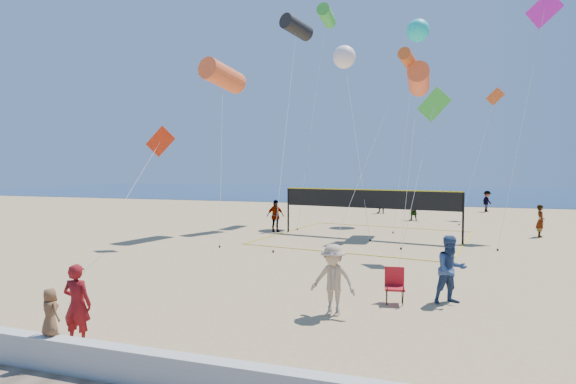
% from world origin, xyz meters
% --- Properties ---
extents(ground, '(120.00, 120.00, 0.00)m').
position_xyz_m(ground, '(0.00, 0.00, 0.00)').
color(ground, tan).
rests_on(ground, ground).
extents(ocean, '(140.00, 50.00, 0.03)m').
position_xyz_m(ocean, '(0.00, 62.00, 0.01)').
color(ocean, '#102A4D').
rests_on(ocean, ground).
extents(seawall, '(32.00, 0.30, 0.60)m').
position_xyz_m(seawall, '(0.00, -3.00, 0.30)').
color(seawall, beige).
rests_on(seawall, ground).
extents(woman, '(0.67, 0.48, 1.72)m').
position_xyz_m(woman, '(-2.96, -1.91, 0.86)').
color(woman, maroon).
rests_on(woman, ground).
extents(toddler, '(0.49, 0.38, 0.89)m').
position_xyz_m(toddler, '(-2.64, -2.93, 1.04)').
color(toddler, brown).
rests_on(toddler, seawall).
extents(bystander_a, '(1.14, 1.06, 1.88)m').
position_xyz_m(bystander_a, '(4.65, 3.55, 0.94)').
color(bystander_a, navy).
rests_on(bystander_a, ground).
extents(bystander_b, '(1.25, 0.83, 1.81)m').
position_xyz_m(bystander_b, '(1.78, 1.57, 0.91)').
color(bystander_b, tan).
rests_on(bystander_b, ground).
extents(far_person_0, '(1.09, 1.12, 1.88)m').
position_xyz_m(far_person_0, '(-4.53, 15.19, 0.94)').
color(far_person_0, gray).
rests_on(far_person_0, ground).
extents(far_person_1, '(1.47, 0.72, 1.52)m').
position_xyz_m(far_person_1, '(2.96, 23.78, 0.76)').
color(far_person_1, gray).
rests_on(far_person_1, ground).
extents(far_person_2, '(0.43, 0.64, 1.75)m').
position_xyz_m(far_person_2, '(9.79, 17.76, 0.87)').
color(far_person_2, gray).
rests_on(far_person_2, ground).
extents(far_person_3, '(1.02, 0.89, 1.77)m').
position_xyz_m(far_person_3, '(0.26, 28.04, 0.88)').
color(far_person_3, gray).
rests_on(far_person_3, ground).
extents(far_person_4, '(1.21, 1.34, 1.81)m').
position_xyz_m(far_person_4, '(8.73, 32.28, 0.90)').
color(far_person_4, gray).
rests_on(far_person_4, ground).
extents(camp_chair, '(0.59, 0.71, 1.09)m').
position_xyz_m(camp_chair, '(3.18, 3.10, 0.55)').
color(camp_chair, '#AD131C').
rests_on(camp_chair, ground).
extents(volleyball_net, '(11.21, 11.09, 2.61)m').
position_xyz_m(volleyball_net, '(0.90, 14.67, 1.81)').
color(volleyball_net, black).
rests_on(volleyball_net, ground).
extents(kite_0, '(2.82, 5.98, 9.74)m').
position_xyz_m(kite_0, '(-7.19, 13.86, 8.92)').
color(kite_0, '#F95D2B').
rests_on(kite_0, ground).
extents(kite_1, '(2.68, 10.69, 13.35)m').
position_xyz_m(kite_1, '(-4.22, 18.45, 12.69)').
color(kite_1, black).
rests_on(kite_1, ground).
extents(kite_2, '(3.34, 7.45, 10.14)m').
position_xyz_m(kite_2, '(2.78, 16.08, 9.66)').
color(kite_2, '#D4551F').
rests_on(kite_2, ground).
extents(kite_3, '(1.50, 6.20, 5.74)m').
position_xyz_m(kite_3, '(-8.13, 8.76, 4.71)').
color(kite_3, red).
rests_on(kite_3, ground).
extents(kite_4, '(1.90, 3.92, 7.07)m').
position_xyz_m(kite_4, '(4.10, 9.98, 5.97)').
color(kite_4, green).
rests_on(kite_4, ground).
extents(kite_5, '(3.94, 6.56, 13.47)m').
position_xyz_m(kite_5, '(9.78, 18.55, 11.89)').
color(kite_5, '#E71DC3').
rests_on(kite_5, ground).
extents(kite_6, '(3.66, 7.67, 11.77)m').
position_xyz_m(kite_6, '(-1.45, 20.13, 11.02)').
color(kite_6, white).
rests_on(kite_6, ground).
extents(kite_7, '(2.02, 7.81, 14.07)m').
position_xyz_m(kite_7, '(3.08, 23.50, 13.29)').
color(kite_7, '#19DDD2').
rests_on(kite_7, ground).
extents(kite_8, '(0.97, 6.87, 15.07)m').
position_xyz_m(kite_8, '(-3.09, 22.08, 14.45)').
color(kite_8, green).
rests_on(kite_8, ground).
extents(kite_9, '(3.40, 6.08, 9.79)m').
position_xyz_m(kite_9, '(8.38, 27.19, 8.36)').
color(kite_9, '#D4551F').
rests_on(kite_9, ground).
extents(kite_10, '(1.20, 7.35, 9.57)m').
position_xyz_m(kite_10, '(3.35, 17.43, 8.78)').
color(kite_10, '#F95D2B').
rests_on(kite_10, ground).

